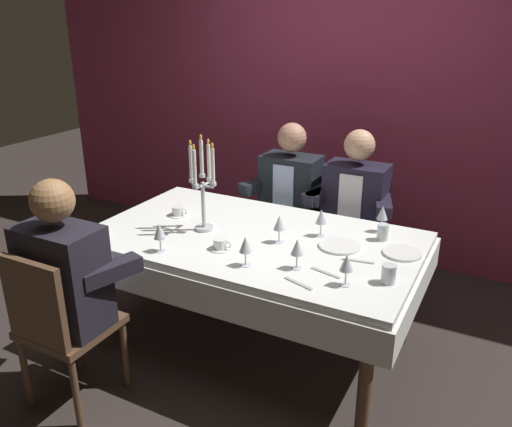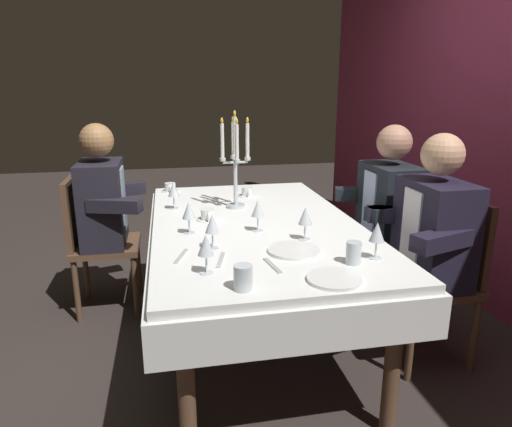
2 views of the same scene
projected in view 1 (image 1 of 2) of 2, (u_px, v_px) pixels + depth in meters
The scene contains 24 objects.
ground_plane at pixel (254, 342), 3.30m from camera, with size 12.00×12.00×0.00m, color #322926.
back_wall at pixel (349, 95), 4.19m from camera, with size 6.00×0.12×2.70m, color #92304F.
dining_table at pixel (254, 254), 3.08m from camera, with size 1.94×1.14×0.74m.
candelabra at pixel (203, 186), 3.02m from camera, with size 0.19×0.19×0.58m.
dinner_plate_0 at pixel (402, 253), 2.80m from camera, with size 0.21×0.21×0.01m, color white.
dinner_plate_1 at pixel (340, 246), 2.89m from camera, with size 0.24×0.24×0.01m, color white.
wine_glass_0 at pixel (321, 217), 2.99m from camera, with size 0.07×0.07×0.16m.
wine_glass_1 at pixel (245, 245), 2.63m from camera, with size 0.07×0.07×0.16m.
wine_glass_2 at pixel (382, 213), 3.05m from camera, with size 0.07×0.07×0.16m.
wine_glass_3 at pixel (160, 232), 2.79m from camera, with size 0.07×0.07×0.16m.
wine_glass_4 at pixel (297, 248), 2.60m from camera, with size 0.07×0.07×0.16m.
wine_glass_5 at pixel (279, 224), 2.91m from camera, with size 0.07×0.07×0.16m.
wine_glass_6 at pixel (347, 263), 2.44m from camera, with size 0.07×0.07×0.16m.
water_tumbler_0 at pixel (383, 232), 2.96m from camera, with size 0.06×0.06×0.10m, color silver.
water_tumbler_1 at pixel (389, 274), 2.48m from camera, with size 0.07×0.07×0.10m, color silver.
coffee_cup_0 at pixel (178, 212), 3.33m from camera, with size 0.13×0.12×0.06m.
coffee_cup_1 at pixel (221, 245), 2.85m from camera, with size 0.13×0.12×0.06m.
coffee_cup_2 at pixel (93, 232), 3.02m from camera, with size 0.13×0.12×0.06m.
fork_0 at pixel (298, 283), 2.49m from camera, with size 0.17×0.02×0.01m, color #B7B7BC.
fork_1 at pixel (358, 261), 2.72m from camera, with size 0.17×0.02×0.01m, color #B7B7BC.
fork_2 at pixel (326, 273), 2.59m from camera, with size 0.17×0.02×0.01m, color #B7B7BC.
seated_diner_0 at pixel (63, 276), 2.57m from camera, with size 0.63×0.48×1.24m.
seated_diner_1 at pixel (291, 190), 3.84m from camera, with size 0.63×0.48×1.24m.
seated_diner_2 at pixel (356, 201), 3.62m from camera, with size 0.63×0.48×1.24m.
Camera 1 is at (1.30, -2.46, 1.95)m, focal length 36.23 mm.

